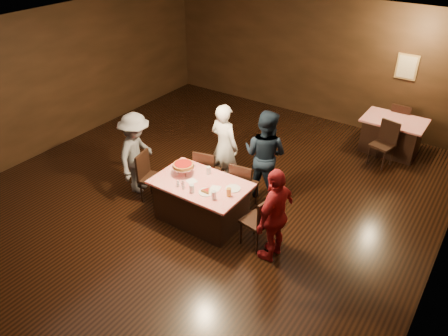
{
  "coord_description": "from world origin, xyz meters",
  "views": [
    {
      "loc": [
        4.12,
        -4.95,
        4.78
      ],
      "look_at": [
        0.64,
        0.16,
        1.0
      ],
      "focal_mm": 35.0,
      "sensor_mm": 36.0,
      "label": 1
    }
  ],
  "objects_px": {
    "plate_empty": "(233,189)",
    "chair_back_near": "(382,144)",
    "diner_white_jacket": "(224,146)",
    "diner_grey_knit": "(136,153)",
    "diner_red_shirt": "(275,215)",
    "chair_end_left": "(153,178)",
    "glass_amber": "(229,192)",
    "glass_front_left": "(192,189)",
    "chair_far_right": "(244,184)",
    "chair_end_right": "(257,220)",
    "glass_back": "(209,170)",
    "pizza_stand": "(183,165)",
    "main_table": "(201,201)",
    "back_table": "(391,136)",
    "diner_navy_hoodie": "(265,155)",
    "chair_far_left": "(208,171)",
    "chair_back_far": "(400,122)",
    "glass_front_right": "(214,195)"
  },
  "relations": [
    {
      "from": "plate_empty",
      "to": "chair_back_near",
      "type": "bearing_deg",
      "value": 67.69
    },
    {
      "from": "diner_white_jacket",
      "to": "diner_grey_knit",
      "type": "distance_m",
      "value": 1.64
    },
    {
      "from": "diner_red_shirt",
      "to": "diner_white_jacket",
      "type": "bearing_deg",
      "value": -122.83
    },
    {
      "from": "chair_end_left",
      "to": "diner_grey_knit",
      "type": "bearing_deg",
      "value": 66.53
    },
    {
      "from": "diner_white_jacket",
      "to": "glass_amber",
      "type": "xyz_separation_m",
      "value": [
        0.91,
        -1.22,
        -0.0
      ]
    },
    {
      "from": "glass_front_left",
      "to": "plate_empty",
      "type": "bearing_deg",
      "value": 41.99
    },
    {
      "from": "chair_far_right",
      "to": "chair_end_left",
      "type": "bearing_deg",
      "value": 18.8
    },
    {
      "from": "chair_end_right",
      "to": "diner_grey_knit",
      "type": "distance_m",
      "value": 2.67
    },
    {
      "from": "chair_back_near",
      "to": "glass_amber",
      "type": "bearing_deg",
      "value": -97.48
    },
    {
      "from": "chair_far_right",
      "to": "diner_grey_knit",
      "type": "bearing_deg",
      "value": 10.91
    },
    {
      "from": "chair_end_left",
      "to": "glass_back",
      "type": "distance_m",
      "value": 1.15
    },
    {
      "from": "pizza_stand",
      "to": "main_table",
      "type": "bearing_deg",
      "value": -7.13
    },
    {
      "from": "back_table",
      "to": "chair_back_near",
      "type": "distance_m",
      "value": 0.71
    },
    {
      "from": "diner_navy_hoodie",
      "to": "chair_end_right",
      "type": "bearing_deg",
      "value": 113.31
    },
    {
      "from": "glass_amber",
      "to": "glass_back",
      "type": "relative_size",
      "value": 1.0
    },
    {
      "from": "diner_red_shirt",
      "to": "pizza_stand",
      "type": "relative_size",
      "value": 4.16
    },
    {
      "from": "diner_navy_hoodie",
      "to": "pizza_stand",
      "type": "xyz_separation_m",
      "value": [
        -0.9,
        -1.23,
        0.09
      ]
    },
    {
      "from": "plate_empty",
      "to": "glass_amber",
      "type": "height_order",
      "value": "glass_amber"
    },
    {
      "from": "chair_far_right",
      "to": "diner_navy_hoodie",
      "type": "distance_m",
      "value": 0.67
    },
    {
      "from": "back_table",
      "to": "plate_empty",
      "type": "xyz_separation_m",
      "value": [
        -1.43,
        -4.19,
        0.39
      ]
    },
    {
      "from": "chair_end_right",
      "to": "chair_back_near",
      "type": "distance_m",
      "value": 3.75
    },
    {
      "from": "chair_far_left",
      "to": "chair_far_right",
      "type": "height_order",
      "value": "same"
    },
    {
      "from": "glass_front_left",
      "to": "diner_navy_hoodie",
      "type": "bearing_deg",
      "value": 74.17
    },
    {
      "from": "main_table",
      "to": "plate_empty",
      "type": "relative_size",
      "value": 6.4
    },
    {
      "from": "chair_far_left",
      "to": "chair_back_far",
      "type": "relative_size",
      "value": 1.0
    },
    {
      "from": "plate_empty",
      "to": "glass_front_right",
      "type": "height_order",
      "value": "glass_front_right"
    },
    {
      "from": "diner_white_jacket",
      "to": "diner_red_shirt",
      "type": "xyz_separation_m",
      "value": [
        1.78,
        -1.27,
        -0.05
      ]
    },
    {
      "from": "diner_white_jacket",
      "to": "glass_front_right",
      "type": "height_order",
      "value": "diner_white_jacket"
    },
    {
      "from": "back_table",
      "to": "glass_front_right",
      "type": "relative_size",
      "value": 9.29
    },
    {
      "from": "chair_back_far",
      "to": "diner_white_jacket",
      "type": "xyz_separation_m",
      "value": [
        -2.3,
        -3.77,
        0.37
      ]
    },
    {
      "from": "chair_far_left",
      "to": "chair_end_right",
      "type": "height_order",
      "value": "same"
    },
    {
      "from": "diner_white_jacket",
      "to": "diner_navy_hoodie",
      "type": "height_order",
      "value": "diner_navy_hoodie"
    },
    {
      "from": "glass_back",
      "to": "chair_back_near",
      "type": "bearing_deg",
      "value": 58.68
    },
    {
      "from": "glass_front_left",
      "to": "chair_back_far",
      "type": "bearing_deg",
      "value": 69.76
    },
    {
      "from": "diner_white_jacket",
      "to": "diner_navy_hoodie",
      "type": "bearing_deg",
      "value": -165.15
    },
    {
      "from": "diner_navy_hoodie",
      "to": "glass_front_left",
      "type": "relative_size",
      "value": 12.34
    },
    {
      "from": "back_table",
      "to": "glass_back",
      "type": "height_order",
      "value": "glass_back"
    },
    {
      "from": "chair_far_left",
      "to": "glass_front_right",
      "type": "xyz_separation_m",
      "value": [
        0.85,
        -1.0,
        0.37
      ]
    },
    {
      "from": "diner_grey_knit",
      "to": "glass_front_right",
      "type": "relative_size",
      "value": 11.39
    },
    {
      "from": "diner_red_shirt",
      "to": "chair_back_far",
      "type": "bearing_deg",
      "value": 176.74
    },
    {
      "from": "plate_empty",
      "to": "glass_back",
      "type": "height_order",
      "value": "glass_back"
    },
    {
      "from": "chair_far_right",
      "to": "diner_grey_knit",
      "type": "relative_size",
      "value": 0.6
    },
    {
      "from": "chair_far_right",
      "to": "plate_empty",
      "type": "xyz_separation_m",
      "value": [
        0.15,
        -0.6,
        0.3
      ]
    },
    {
      "from": "chair_far_right",
      "to": "glass_front_right",
      "type": "height_order",
      "value": "chair_far_right"
    },
    {
      "from": "glass_front_left",
      "to": "glass_back",
      "type": "relative_size",
      "value": 1.0
    },
    {
      "from": "diner_grey_knit",
      "to": "glass_amber",
      "type": "height_order",
      "value": "diner_grey_knit"
    },
    {
      "from": "chair_end_left",
      "to": "glass_amber",
      "type": "height_order",
      "value": "chair_end_left"
    },
    {
      "from": "diner_white_jacket",
      "to": "chair_end_right",
      "type": "bearing_deg",
      "value": 147.1
    },
    {
      "from": "chair_back_far",
      "to": "diner_grey_knit",
      "type": "height_order",
      "value": "diner_grey_knit"
    },
    {
      "from": "back_table",
      "to": "diner_red_shirt",
      "type": "distance_m",
      "value": 4.49
    }
  ]
}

